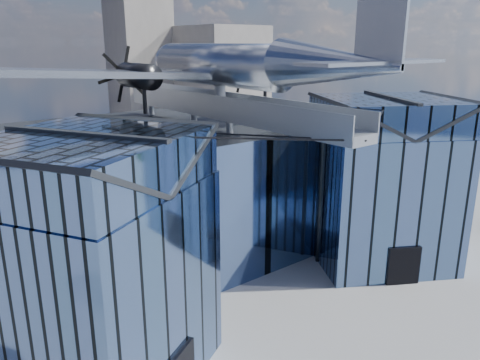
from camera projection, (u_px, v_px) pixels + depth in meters
ground_plane at (260, 298)px, 29.18m from camera, size 120.00×120.00×0.00m
museum at (205, 191)px, 31.98m from camera, size 32.88×24.50×17.60m
bg_towers at (32, 82)px, 65.14m from camera, size 77.00×24.50×26.00m
tree_side_e at (414, 176)px, 41.83m from camera, size 3.83×3.83×5.60m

